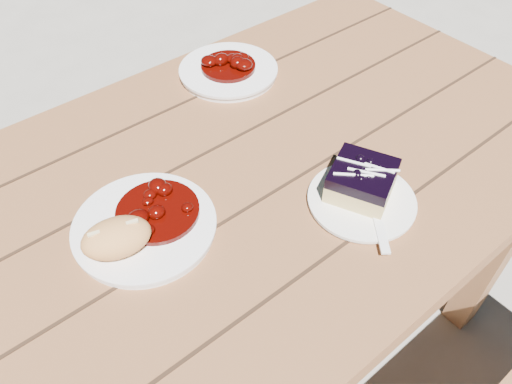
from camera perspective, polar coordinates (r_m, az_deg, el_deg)
picnic_table at (r=0.97m, az=-15.65°, el=-12.28°), size 2.00×1.55×0.75m
main_plate at (r=0.84m, az=-12.58°, el=-3.93°), size 0.23×0.23×0.02m
goulash_stew at (r=0.83m, az=-11.31°, el=-1.46°), size 0.14×0.14×0.04m
bread_roll at (r=0.79m, az=-15.67°, el=-5.06°), size 0.12×0.10×0.06m
dessert_plate at (r=0.88m, az=11.96°, el=-1.01°), size 0.18×0.18×0.01m
blueberry_cake at (r=0.87m, az=12.01°, el=1.35°), size 0.14×0.14×0.06m
fork_dessert at (r=0.85m, az=13.85°, el=-3.44°), size 0.12×0.14×0.00m
second_plate at (r=1.17m, az=-3.16°, el=13.60°), size 0.22×0.22×0.02m
second_stew at (r=1.15m, az=-3.22°, el=14.81°), size 0.12×0.12×0.04m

